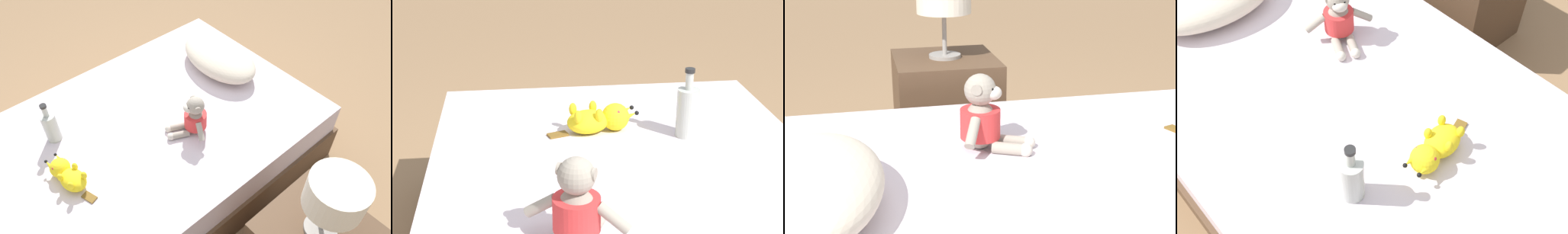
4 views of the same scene
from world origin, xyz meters
TOP-DOWN VIEW (x-y plane):
  - pillow at (-0.11, 0.69)m, footprint 0.59×0.39m
  - plush_monkey at (0.20, 0.20)m, footprint 0.27×0.25m
  - nightstand at (1.04, 0.19)m, footprint 0.45×0.45m

SIDE VIEW (x-z plane):
  - nightstand at x=1.04m, z-range 0.00..0.53m
  - pillow at x=-0.11m, z-range 0.44..0.60m
  - plush_monkey at x=0.20m, z-range 0.42..0.66m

